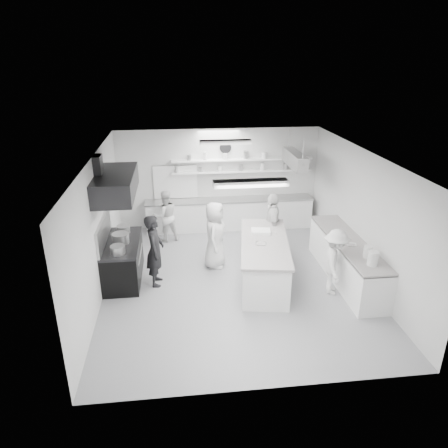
{
  "coord_description": "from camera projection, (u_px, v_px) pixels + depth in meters",
  "views": [
    {
      "loc": [
        -1.26,
        -8.58,
        5.0
      ],
      "look_at": [
        -0.18,
        0.6,
        1.21
      ],
      "focal_mm": 33.41,
      "sensor_mm": 36.0,
      "label": 1
    }
  ],
  "objects": [
    {
      "name": "stove",
      "position": [
        123.0,
        261.0,
        9.83
      ],
      "size": [
        0.8,
        1.8,
        0.9
      ],
      "primitive_type": "cube",
      "color": "black",
      "rests_on": "floor"
    },
    {
      "name": "bowl_island_a",
      "position": [
        261.0,
        244.0,
        9.41
      ],
      "size": [
        0.33,
        0.33,
        0.06
      ],
      "primitive_type": "imported",
      "rotation": [
        0.0,
        0.0,
        -0.37
      ],
      "color": "#A8A8A9",
      "rests_on": "prep_island"
    },
    {
      "name": "cook_right",
      "position": [
        335.0,
        262.0,
        9.14
      ],
      "size": [
        0.84,
        1.1,
        1.52
      ],
      "primitive_type": "imported",
      "rotation": [
        0.0,
        0.0,
        1.26
      ],
      "color": "silver",
      "rests_on": "floor"
    },
    {
      "name": "shelf_upper",
      "position": [
        242.0,
        160.0,
        12.29
      ],
      "size": [
        4.2,
        0.26,
        0.04
      ],
      "primitive_type": "cube",
      "color": "white",
      "rests_on": "wall_back"
    },
    {
      "name": "ceiling",
      "position": [
        236.0,
        155.0,
        8.78
      ],
      "size": [
        6.0,
        7.0,
        0.02
      ],
      "primitive_type": "cube",
      "color": "silver",
      "rests_on": "wall_back"
    },
    {
      "name": "wall_left",
      "position": [
        98.0,
        228.0,
        9.02
      ],
      "size": [
        0.04,
        7.0,
        3.0
      ],
      "primitive_type": "cube",
      "color": "silver",
      "rests_on": "floor"
    },
    {
      "name": "bowl_right",
      "position": [
        352.0,
        245.0,
        9.45
      ],
      "size": [
        0.27,
        0.27,
        0.05
      ],
      "primitive_type": "imported",
      "rotation": [
        0.0,
        0.0,
        -0.28
      ],
      "color": "white",
      "rests_on": "right_counter"
    },
    {
      "name": "pot_rack",
      "position": [
        295.0,
        159.0,
        11.47
      ],
      "size": [
        0.3,
        1.6,
        0.4
      ],
      "primitive_type": "cube",
      "color": "#A8A8A9",
      "rests_on": "ceiling"
    },
    {
      "name": "floor",
      "position": [
        234.0,
        280.0,
        9.92
      ],
      "size": [
        6.0,
        7.0,
        0.02
      ],
      "primitive_type": "cube",
      "color": "#9E9EA0",
      "rests_on": "ground"
    },
    {
      "name": "wall_back",
      "position": [
        219.0,
        179.0,
        12.57
      ],
      "size": [
        6.0,
        0.04,
        3.0
      ],
      "primitive_type": "cube",
      "color": "silver",
      "rests_on": "floor"
    },
    {
      "name": "light_fixture_rear",
      "position": [
        225.0,
        142.0,
        10.46
      ],
      "size": [
        1.3,
        0.25,
        0.1
      ],
      "primitive_type": "cube",
      "color": "white",
      "rests_on": "ceiling"
    },
    {
      "name": "cook_back",
      "position": [
        165.0,
        216.0,
        11.77
      ],
      "size": [
        0.86,
        0.75,
        1.49
      ],
      "primitive_type": "imported",
      "rotation": [
        0.0,
        0.0,
        -2.85
      ],
      "color": "silver",
      "rests_on": "floor"
    },
    {
      "name": "cook_stove",
      "position": [
        155.0,
        250.0,
        9.47
      ],
      "size": [
        0.44,
        0.64,
        1.7
      ],
      "primitive_type": "imported",
      "rotation": [
        0.0,
        0.0,
        1.52
      ],
      "color": "black",
      "rests_on": "floor"
    },
    {
      "name": "stove_pot",
      "position": [
        121.0,
        239.0,
        9.57
      ],
      "size": [
        0.39,
        0.39,
        0.28
      ],
      "primitive_type": "cylinder",
      "color": "#A8A8A9",
      "rests_on": "stove"
    },
    {
      "name": "light_fixture_front",
      "position": [
        251.0,
        183.0,
        7.15
      ],
      "size": [
        1.3,
        0.25,
        0.1
      ],
      "primitive_type": "cube",
      "color": "white",
      "rests_on": "ceiling"
    },
    {
      "name": "shelf_lower",
      "position": [
        242.0,
        171.0,
        12.43
      ],
      "size": [
        4.2,
        0.26,
        0.04
      ],
      "primitive_type": "cube",
      "color": "white",
      "rests_on": "wall_back"
    },
    {
      "name": "right_counter",
      "position": [
        347.0,
        260.0,
        9.84
      ],
      "size": [
        0.74,
        3.3,
        0.94
      ],
      "primitive_type": "cube",
      "color": "white",
      "rests_on": "floor"
    },
    {
      "name": "prep_island",
      "position": [
        264.0,
        262.0,
        9.73
      ],
      "size": [
        1.4,
        2.77,
        0.98
      ],
      "primitive_type": "cube",
      "rotation": [
        0.0,
        0.0,
        -0.16
      ],
      "color": "white",
      "rests_on": "floor"
    },
    {
      "name": "cook_island_right",
      "position": [
        272.0,
        226.0,
        10.79
      ],
      "size": [
        0.6,
        1.08,
        1.73
      ],
      "primitive_type": "imported",
      "rotation": [
        0.0,
        0.0,
        -1.75
      ],
      "color": "silver",
      "rests_on": "floor"
    },
    {
      "name": "bowl_island_b",
      "position": [
        272.0,
        234.0,
        9.97
      ],
      "size": [
        0.22,
        0.22,
        0.06
      ],
      "primitive_type": "imported",
      "rotation": [
        0.0,
        0.0,
        0.19
      ],
      "color": "white",
      "rests_on": "prep_island"
    },
    {
      "name": "back_counter",
      "position": [
        230.0,
        214.0,
        12.72
      ],
      "size": [
        5.0,
        0.6,
        0.92
      ],
      "primitive_type": "cube",
      "color": "white",
      "rests_on": "floor"
    },
    {
      "name": "cook_island_left",
      "position": [
        215.0,
        235.0,
        10.29
      ],
      "size": [
        0.74,
        0.94,
        1.7
      ],
      "primitive_type": "imported",
      "rotation": [
        0.0,
        0.0,
        1.3
      ],
      "color": "silver",
      "rests_on": "floor"
    },
    {
      "name": "wall_right",
      "position": [
        363.0,
        216.0,
        9.67
      ],
      "size": [
        0.04,
        7.0,
        3.0
      ],
      "primitive_type": "cube",
      "color": "silver",
      "rests_on": "floor"
    },
    {
      "name": "wall_front",
      "position": [
        268.0,
        310.0,
        6.13
      ],
      "size": [
        6.0,
        0.04,
        3.0
      ],
      "primitive_type": "cube",
      "color": "silver",
      "rests_on": "floor"
    },
    {
      "name": "exhaust_hood",
      "position": [
        115.0,
        184.0,
        9.11
      ],
      "size": [
        0.85,
        2.0,
        0.5
      ],
      "primitive_type": "cube",
      "color": "black",
      "rests_on": "wall_left"
    },
    {
      "name": "pass_through_window",
      "position": [
        175.0,
        182.0,
        12.42
      ],
      "size": [
        1.3,
        0.04,
        1.0
      ],
      "primitive_type": "cube",
      "color": "black",
      "rests_on": "wall_back"
    },
    {
      "name": "wall_clock",
      "position": [
        225.0,
        148.0,
        12.19
      ],
      "size": [
        0.32,
        0.05,
        0.32
      ],
      "primitive_type": "cylinder",
      "rotation": [
        1.57,
        0.0,
        0.0
      ],
      "color": "silver",
      "rests_on": "wall_back"
    }
  ]
}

